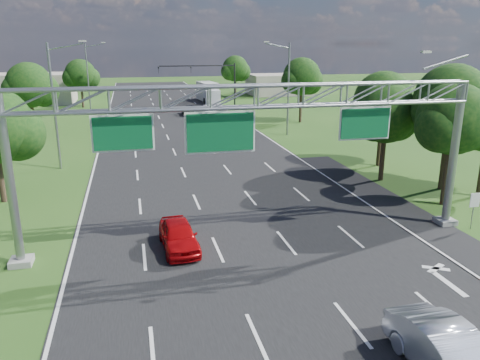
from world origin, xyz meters
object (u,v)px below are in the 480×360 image
object	(u,v)px
traffic_signal	(213,75)
box_truck	(208,93)
sign_gantry	(258,109)
regulatory_sign	(474,203)
red_coupe	(179,235)
silver_sedan	(451,356)

from	to	relation	value
traffic_signal	box_truck	world-z (taller)	traffic_signal
sign_gantry	regulatory_sign	size ratio (longest dim) A/B	11.19
traffic_signal	red_coupe	distance (m)	54.26
box_truck	sign_gantry	bearing A→B (deg)	-102.55
sign_gantry	traffic_signal	world-z (taller)	sign_gantry
red_coupe	box_truck	world-z (taller)	box_truck
sign_gantry	red_coupe	world-z (taller)	sign_gantry
regulatory_sign	silver_sedan	distance (m)	13.73
sign_gantry	regulatory_sign	world-z (taller)	sign_gantry
regulatory_sign	red_coupe	xyz separation A→B (m)	(-16.06, 1.11, -0.79)
regulatory_sign	traffic_signal	xyz separation A→B (m)	(-4.92, 54.02, 3.66)
regulatory_sign	red_coupe	bearing A→B (deg)	176.06
sign_gantry	silver_sedan	world-z (taller)	sign_gantry
traffic_signal	silver_sedan	size ratio (longest dim) A/B	2.47
regulatory_sign	silver_sedan	xyz separation A→B (m)	(-9.04, -10.31, -0.70)
red_coupe	silver_sedan	bearing A→B (deg)	-61.57
regulatory_sign	box_truck	size ratio (longest dim) A/B	0.23
traffic_signal	red_coupe	bearing A→B (deg)	-101.88
red_coupe	regulatory_sign	bearing A→B (deg)	-7.08
red_coupe	silver_sedan	distance (m)	13.40
sign_gantry	silver_sedan	distance (m)	13.21
silver_sedan	sign_gantry	bearing A→B (deg)	103.49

